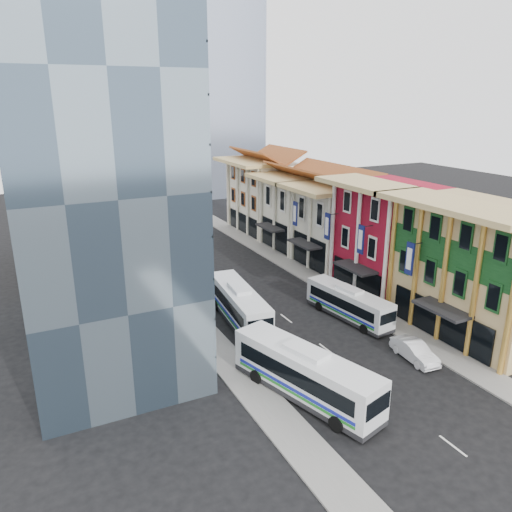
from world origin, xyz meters
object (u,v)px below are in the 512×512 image
office_tower (85,172)px  bus_right (349,303)px  bus_left_far (239,304)px  sedan_left (333,397)px  shophouse_tan (478,270)px  bus_left_near (305,373)px  sedan_right (415,351)px

office_tower → bus_right: 27.01m
bus_left_far → sedan_left: bearing=-83.2°
shophouse_tan → sedan_left: (-18.21, -3.92, -5.41)m
bus_left_near → sedan_left: 2.52m
bus_left_near → sedan_right: bus_left_near is taller
office_tower → sedan_left: (12.79, -17.92, -14.41)m
shophouse_tan → bus_right: bearing=139.1°
bus_left_far → sedan_right: (9.94, -13.11, -1.08)m
shophouse_tan → bus_left_far: shophouse_tan is taller
bus_left_far → shophouse_tan: bearing=-25.7°
office_tower → bus_left_near: (11.50, -16.26, -13.01)m
shophouse_tan → office_tower: (-31.00, 14.00, 9.00)m
bus_left_far → sedan_right: size_ratio=2.45×
office_tower → sedan_left: 26.31m
shophouse_tan → bus_left_near: size_ratio=1.13×
bus_left_near → sedan_left: bearing=-68.0°
shophouse_tan → sedan_right: 10.12m
bus_right → office_tower: bearing=156.2°
shophouse_tan → sedan_left: shophouse_tan is taller
bus_right → sedan_left: bus_right is taller
bus_left_far → bus_right: bus_left_far is taller
bus_left_far → sedan_left: (0.22, -15.29, -1.26)m
shophouse_tan → office_tower: size_ratio=0.47×
shophouse_tan → sedan_right: size_ratio=2.96×
bus_left_near → shophouse_tan: bearing=-9.2°
office_tower → bus_right: (22.50, -6.63, -13.38)m
office_tower → sedan_left: bearing=-54.5°
bus_left_near → bus_left_far: 13.68m
office_tower → bus_left_near: bearing=-54.7°
bus_left_near → bus_right: bus_left_near is taller
bus_left_far → bus_right: 10.72m
shophouse_tan → office_tower: 35.19m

